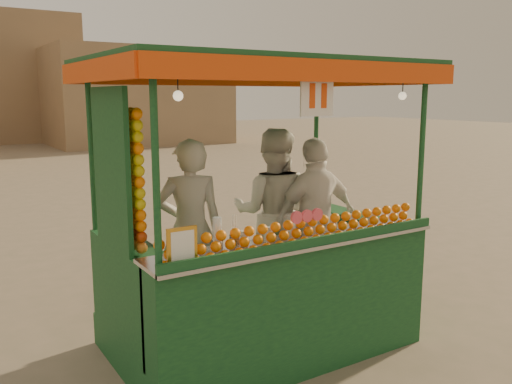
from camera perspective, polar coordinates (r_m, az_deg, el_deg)
ground at (r=6.05m, az=3.63°, el=-14.78°), size 90.00×90.00×0.00m
building_right at (r=30.22m, az=-12.56°, el=9.82°), size 9.00×6.00×5.00m
juice_cart at (r=5.37m, az=0.25°, el=-7.33°), size 3.17×2.06×2.88m
vendor_left at (r=5.44m, az=-6.98°, el=-3.88°), size 0.77×0.63×1.80m
vendor_middle at (r=6.00m, az=1.82°, el=-2.17°), size 1.15×1.12×1.87m
vendor_right at (r=5.93m, az=6.34°, el=-2.83°), size 1.05×0.47×1.77m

